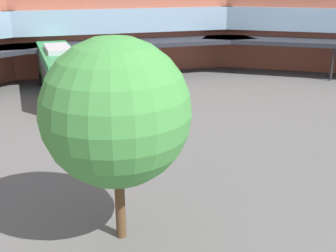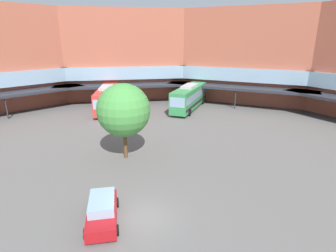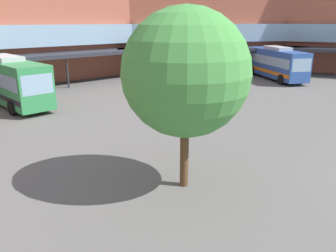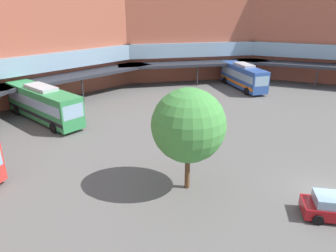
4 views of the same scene
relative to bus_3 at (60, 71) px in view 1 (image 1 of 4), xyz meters
The scene contains 3 objects.
station_building 9.62m from the bus_3, 101.81° to the right, with size 84.04×51.98×16.19m.
bus_3 is the anchor object (origin of this frame).
plaza_tree 20.74m from the bus_3, 104.70° to the right, with size 5.04×5.04×7.32m.
Camera 1 is at (-9.51, -2.59, 8.94)m, focal length 43.98 mm.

